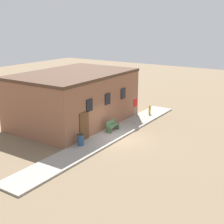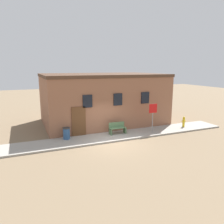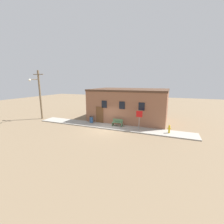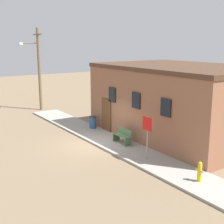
% 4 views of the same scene
% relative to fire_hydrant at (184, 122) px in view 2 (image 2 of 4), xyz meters
% --- Properties ---
extents(ground_plane, '(80.00, 80.00, 0.00)m').
position_rel_fire_hydrant_xyz_m(ground_plane, '(-6.77, -1.05, -0.54)').
color(ground_plane, '#7A664C').
extents(sidewalk, '(19.24, 2.08, 0.11)m').
position_rel_fire_hydrant_xyz_m(sidewalk, '(-6.77, -0.01, -0.49)').
color(sidewalk, '#9E998E').
rests_on(sidewalk, ground).
extents(brick_building, '(10.20, 6.91, 4.37)m').
position_rel_fire_hydrant_xyz_m(brick_building, '(-5.49, 4.43, 1.64)').
color(brick_building, '#8E5B42').
rests_on(brick_building, ground).
extents(fire_hydrant, '(0.39, 0.19, 0.85)m').
position_rel_fire_hydrant_xyz_m(fire_hydrant, '(0.00, 0.00, 0.00)').
color(fire_hydrant, gold).
rests_on(fire_hydrant, sidewalk).
extents(stop_sign, '(0.68, 0.06, 2.13)m').
position_rel_fire_hydrant_xyz_m(stop_sign, '(-3.13, -0.17, 1.06)').
color(stop_sign, gray).
rests_on(stop_sign, sidewalk).
extents(bench, '(1.23, 0.44, 0.85)m').
position_rel_fire_hydrant_xyz_m(bench, '(-5.81, 0.34, -0.02)').
color(bench, '#4C6B47').
rests_on(bench, sidewalk).
extents(trash_bin, '(0.48, 0.48, 0.81)m').
position_rel_fire_hydrant_xyz_m(trash_bin, '(-9.50, 0.56, -0.02)').
color(trash_bin, '#2D517F').
rests_on(trash_bin, sidewalk).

